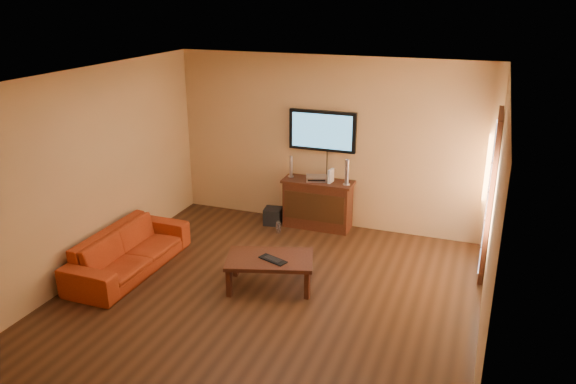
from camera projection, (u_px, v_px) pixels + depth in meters
The scene contains 14 objects.
ground_plane at pixel (269, 295), 7.03m from camera, with size 5.00×5.00×0.00m, color #311B0D.
room_walls at pixel (287, 153), 7.01m from camera, with size 5.00×5.00×5.00m.
french_door at pixel (490, 196), 7.37m from camera, with size 0.07×1.02×2.22m.
media_console at pixel (318, 204), 8.93m from camera, with size 1.12×0.43×0.78m.
television at pixel (322, 131), 8.70m from camera, with size 1.07×0.08×0.63m.
coffee_table at pixel (270, 261), 7.11m from camera, with size 1.23×0.94×0.41m.
sofa at pixel (128, 244), 7.54m from camera, with size 1.94×0.57×0.76m, color #A53412.
speaker_left at pixel (291, 167), 8.94m from camera, with size 0.09×0.09×0.34m.
speaker_right at pixel (347, 173), 8.56m from camera, with size 0.11×0.11×0.40m.
av_receiver at pixel (316, 178), 8.81m from camera, with size 0.32×0.23×0.07m, color silver.
game_console at pixel (331, 176), 8.69m from camera, with size 0.04×0.16×0.21m, color white.
subwoofer at pixel (273, 216), 9.14m from camera, with size 0.27×0.27×0.27m, color black.
bottle at pixel (278, 227), 8.81m from camera, with size 0.07×0.07×0.20m.
keyboard at pixel (273, 260), 7.02m from camera, with size 0.40×0.26×0.02m.
Camera 1 is at (2.38, -5.71, 3.60)m, focal length 35.00 mm.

